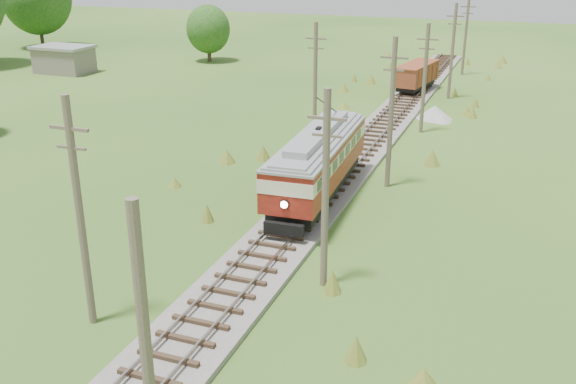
% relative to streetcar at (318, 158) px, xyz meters
% --- Properties ---
extents(railbed_main, '(3.60, 96.00, 0.57)m').
position_rel_streetcar_xyz_m(railbed_main, '(-0.00, 6.87, -2.43)').
color(railbed_main, '#605B54').
rests_on(railbed_main, ground).
extents(streetcar, '(3.49, 12.44, 5.64)m').
position_rel_streetcar_xyz_m(streetcar, '(0.00, 0.00, 0.00)').
color(streetcar, black).
rests_on(streetcar, ground).
extents(gondola, '(3.43, 7.46, 2.39)m').
position_rel_streetcar_xyz_m(gondola, '(-0.00, 31.13, -0.78)').
color(gondola, black).
rests_on(gondola, ground).
extents(gravel_pile, '(3.11, 3.30, 1.13)m').
position_rel_streetcar_xyz_m(gravel_pile, '(3.45, 21.44, -2.10)').
color(gravel_pile, gray).
rests_on(gravel_pile, ground).
extents(utility_pole_r_1, '(0.30, 0.30, 8.80)m').
position_rel_streetcar_xyz_m(utility_pole_r_1, '(3.10, -22.13, 1.77)').
color(utility_pole_r_1, brown).
rests_on(utility_pole_r_1, ground).
extents(utility_pole_r_2, '(1.60, 0.30, 8.60)m').
position_rel_streetcar_xyz_m(utility_pole_r_2, '(3.30, -9.13, 1.80)').
color(utility_pole_r_2, brown).
rests_on(utility_pole_r_2, ground).
extents(utility_pole_r_3, '(1.60, 0.30, 9.00)m').
position_rel_streetcar_xyz_m(utility_pole_r_3, '(3.20, 3.87, 2.00)').
color(utility_pole_r_3, brown).
rests_on(utility_pole_r_3, ground).
extents(utility_pole_r_4, '(1.60, 0.30, 8.40)m').
position_rel_streetcar_xyz_m(utility_pole_r_4, '(3.00, 16.87, 1.70)').
color(utility_pole_r_4, brown).
rests_on(utility_pole_r_4, ground).
extents(utility_pole_r_5, '(1.60, 0.30, 8.90)m').
position_rel_streetcar_xyz_m(utility_pole_r_5, '(3.40, 29.87, 1.95)').
color(utility_pole_r_5, brown).
rests_on(utility_pole_r_5, ground).
extents(utility_pole_r_6, '(1.60, 0.30, 8.70)m').
position_rel_streetcar_xyz_m(utility_pole_r_6, '(3.20, 42.87, 1.85)').
color(utility_pole_r_6, brown).
rests_on(utility_pole_r_6, ground).
extents(utility_pole_l_a, '(1.60, 0.30, 9.00)m').
position_rel_streetcar_xyz_m(utility_pole_l_a, '(-4.20, -15.13, 2.00)').
color(utility_pole_l_a, brown).
rests_on(utility_pole_l_a, ground).
extents(utility_pole_l_b, '(1.60, 0.30, 8.60)m').
position_rel_streetcar_xyz_m(utility_pole_l_b, '(-4.50, 12.87, 1.80)').
color(utility_pole_l_b, brown).
rests_on(utility_pole_l_b, ground).
extents(tree_mid_a, '(5.46, 5.46, 7.03)m').
position_rel_streetcar_xyz_m(tree_mid_a, '(-28.00, 40.87, 1.39)').
color(tree_mid_a, '#38281C').
rests_on(tree_mid_a, ground).
extents(shed, '(6.40, 4.40, 3.10)m').
position_rel_streetcar_xyz_m(shed, '(-40.00, 27.87, -1.05)').
color(shed, slate).
rests_on(shed, ground).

